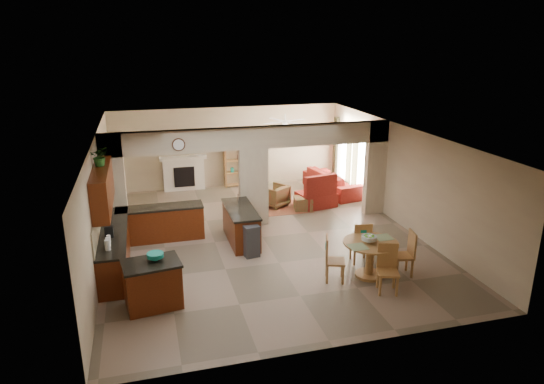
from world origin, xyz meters
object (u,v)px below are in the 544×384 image
object	(u,v)px
dining_table	(370,254)
sofa	(333,182)
kitchen_island	(153,284)
armchair	(275,196)

from	to	relation	value
dining_table	sofa	world-z (taller)	dining_table
kitchen_island	sofa	xyz separation A→B (m)	(6.22, 6.02, -0.11)
sofa	armchair	bearing A→B (deg)	100.33
kitchen_island	sofa	size ratio (longest dim) A/B	0.47
dining_table	armchair	xyz separation A→B (m)	(-0.76, 5.12, -0.20)
sofa	armchair	xyz separation A→B (m)	(-2.31, -0.86, -0.03)
armchair	dining_table	bearing A→B (deg)	64.63
armchair	kitchen_island	bearing A→B (deg)	19.02
kitchen_island	sofa	distance (m)	8.65
kitchen_island	dining_table	world-z (taller)	kitchen_island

